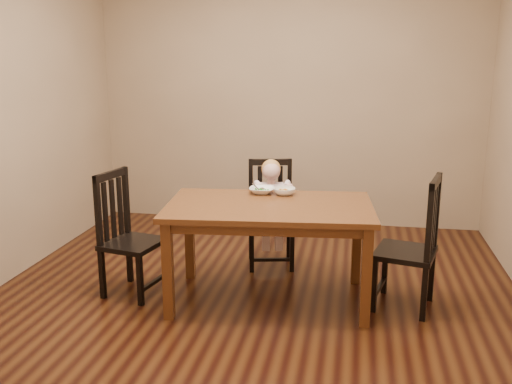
% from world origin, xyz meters
% --- Properties ---
extents(room, '(4.01, 4.01, 2.71)m').
position_xyz_m(room, '(0.00, 0.00, 1.35)').
color(room, '#43230E').
rests_on(room, ground).
extents(dining_table, '(1.54, 1.01, 0.73)m').
position_xyz_m(dining_table, '(0.12, -0.06, 0.65)').
color(dining_table, '#522D13').
rests_on(dining_table, room).
extents(chair_child, '(0.46, 0.44, 0.90)m').
position_xyz_m(chair_child, '(0.02, 0.69, 0.43)').
color(chair_child, black).
rests_on(chair_child, room).
extents(chair_left, '(0.46, 0.48, 0.94)m').
position_xyz_m(chair_left, '(-0.95, -0.11, 0.45)').
color(chair_left, black).
rests_on(chair_left, room).
extents(chair_right, '(0.49, 0.50, 0.97)m').
position_xyz_m(chair_right, '(1.14, -0.01, 0.46)').
color(chair_right, black).
rests_on(chair_right, room).
extents(toddler, '(0.35, 0.41, 0.49)m').
position_xyz_m(toddler, '(0.03, 0.65, 0.56)').
color(toddler, white).
rests_on(toddler, chair_child).
extents(bowl_peas, '(0.20, 0.20, 0.05)m').
position_xyz_m(bowl_peas, '(0.01, 0.25, 0.76)').
color(bowl_peas, white).
rests_on(bowl_peas, dining_table).
extents(bowl_veg, '(0.18, 0.18, 0.05)m').
position_xyz_m(bowl_veg, '(0.19, 0.24, 0.76)').
color(bowl_veg, white).
rests_on(bowl_veg, dining_table).
extents(fork, '(0.09, 0.10, 0.05)m').
position_xyz_m(fork, '(-0.02, 0.23, 0.78)').
color(fork, silver).
rests_on(fork, bowl_peas).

